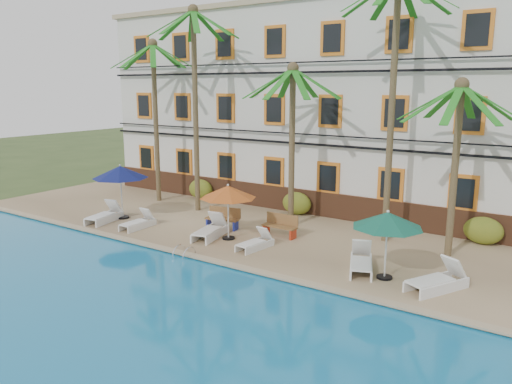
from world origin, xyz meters
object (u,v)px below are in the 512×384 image
Objects in this scene: palm_c at (292,122)px; umbrella_blue at (120,172)px; palm_d at (393,78)px; umbrella_green at (388,220)px; bench_right at (281,225)px; umbrella_red at (228,192)px; lounger_a at (105,215)px; pool_ladder at (184,255)px; lounger_b at (138,222)px; lounger_c at (210,230)px; bench_left at (223,218)px; palm_a at (155,100)px; palm_b at (195,85)px; lounger_f at (438,280)px; palm_e at (457,142)px; lounger_e at (361,262)px; lounger_d at (255,242)px.

palm_c is 2.76× the size of umbrella_blue.
umbrella_green is at bearing -70.36° from palm_d.
umbrella_red is at bearing -135.33° from bench_right.
lounger_a reaches higher than pool_ladder.
lounger_c reaches higher than lounger_b.
bench_left is at bearing 106.43° from lounger_c.
palm_a is 8.89m from umbrella_red.
palm_d is at bearing 46.96° from pool_ladder.
palm_b is 5.46m from umbrella_blue.
palm_d is 9.11m from bench_left.
umbrella_blue is at bearing 76.21° from lounger_a.
palm_a is 3.92× the size of lounger_f.
palm_d is 13.92m from lounger_a.
palm_e reaches higher than bench_left.
lounger_a is at bearing -117.84° from palm_b.
lounger_c reaches higher than lounger_a.
palm_b is at bearing 161.51° from lounger_e.
palm_d is 7.30m from bench_right.
lounger_a is at bearing -170.86° from umbrella_red.
palm_c is 4.73× the size of bench_right.
bench_right is at bearing 162.84° from lounger_f.
lounger_d is 2.30× the size of pool_ladder.
palm_e is 8.17m from lounger_d.
lounger_d is at bearing -178.89° from lounger_e.
palm_c is 4.63m from palm_d.
lounger_d is at bearing -23.60° from palm_a.
lounger_d is at bearing 4.81° from lounger_b.
palm_a reaches higher than bench_left.
lounger_f is at bearing -52.10° from palm_d.
palm_c is 3.10× the size of umbrella_red.
umbrella_green is 8.27m from bench_left.
palm_b is 13.25× the size of pool_ladder.
palm_b is at bearing 148.20° from bench_left.
palm_a reaches higher than umbrella_blue.
lounger_f is at bearing -17.16° from bench_right.
palm_c is at bearing 152.89° from lounger_f.
bench_right is (2.32, 1.75, 0.15)m from lounger_c.
lounger_f is 9.77m from bench_left.
umbrella_red is 6.64m from lounger_a.
lounger_e is (4.26, 0.08, 0.06)m from lounger_d.
bench_right is at bearing -12.48° from palm_a.
lounger_d is (5.81, -3.45, -5.93)m from palm_b.
umbrella_red is at bearing 176.72° from lounger_e.
lounger_c is (-1.87, -3.38, -4.31)m from palm_c.
palm_e is 10.00m from bench_left.
umbrella_red is 3.21m from pool_ladder.
palm_a is 8.55m from palm_c.
umbrella_blue is 14.71m from lounger_f.
lounger_d is at bearing 4.33° from lounger_a.
lounger_a reaches higher than bench_right.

